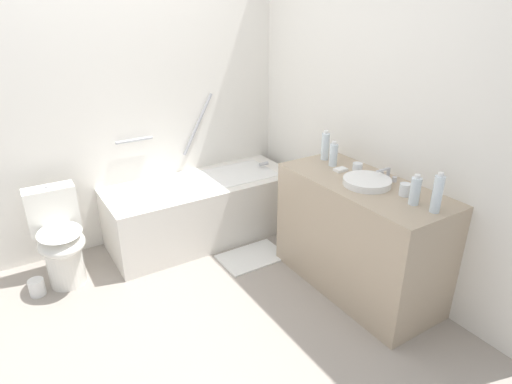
{
  "coord_description": "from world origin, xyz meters",
  "views": [
    {
      "loc": [
        -0.8,
        -2.22,
        1.96
      ],
      "look_at": [
        0.73,
        0.23,
        0.68
      ],
      "focal_mm": 30.13,
      "sensor_mm": 36.0,
      "label": 1
    }
  ],
  "objects_px": {
    "water_bottle_2": "(325,146)",
    "drinking_glass_1": "(405,190)",
    "bathtub": "(203,207)",
    "drinking_glass_0": "(357,168)",
    "sink_faucet": "(387,174)",
    "soap_dish": "(341,170)",
    "toilet": "(60,239)",
    "water_bottle_0": "(437,194)",
    "sink_basin": "(367,182)",
    "water_bottle_1": "(415,191)",
    "bath_mat": "(252,257)",
    "water_bottle_3": "(333,155)",
    "toilet_paper_roll": "(37,287)"
  },
  "relations": [
    {
      "from": "sink_faucet",
      "to": "soap_dish",
      "type": "height_order",
      "value": "sink_faucet"
    },
    {
      "from": "water_bottle_1",
      "to": "sink_faucet",
      "type": "bearing_deg",
      "value": 65.57
    },
    {
      "from": "bathtub",
      "to": "water_bottle_0",
      "type": "relative_size",
      "value": 6.73
    },
    {
      "from": "water_bottle_1",
      "to": "bath_mat",
      "type": "height_order",
      "value": "water_bottle_1"
    },
    {
      "from": "water_bottle_3",
      "to": "soap_dish",
      "type": "distance_m",
      "value": 0.14
    },
    {
      "from": "toilet",
      "to": "sink_basin",
      "type": "height_order",
      "value": "sink_basin"
    },
    {
      "from": "sink_basin",
      "to": "soap_dish",
      "type": "xyz_separation_m",
      "value": [
        0.03,
        0.29,
        -0.01
      ]
    },
    {
      "from": "drinking_glass_0",
      "to": "toilet_paper_roll",
      "type": "bearing_deg",
      "value": 155.42
    },
    {
      "from": "sink_basin",
      "to": "water_bottle_0",
      "type": "relative_size",
      "value": 1.31
    },
    {
      "from": "water_bottle_3",
      "to": "drinking_glass_0",
      "type": "xyz_separation_m",
      "value": [
        0.05,
        -0.21,
        -0.05
      ]
    },
    {
      "from": "water_bottle_2",
      "to": "soap_dish",
      "type": "bearing_deg",
      "value": -104.77
    },
    {
      "from": "soap_dish",
      "to": "bath_mat",
      "type": "distance_m",
      "value": 1.08
    },
    {
      "from": "water_bottle_2",
      "to": "bathtub",
      "type": "bearing_deg",
      "value": 132.8
    },
    {
      "from": "bathtub",
      "to": "sink_faucet",
      "type": "height_order",
      "value": "bathtub"
    },
    {
      "from": "toilet",
      "to": "drinking_glass_0",
      "type": "xyz_separation_m",
      "value": [
        1.91,
        -1.05,
        0.52
      ]
    },
    {
      "from": "water_bottle_1",
      "to": "drinking_glass_1",
      "type": "xyz_separation_m",
      "value": [
        0.06,
        0.12,
        -0.05
      ]
    },
    {
      "from": "bathtub",
      "to": "toilet_paper_roll",
      "type": "relative_size",
      "value": 13.18
    },
    {
      "from": "sink_faucet",
      "to": "drinking_glass_0",
      "type": "relative_size",
      "value": 2.02
    },
    {
      "from": "water_bottle_2",
      "to": "soap_dish",
      "type": "relative_size",
      "value": 2.55
    },
    {
      "from": "bathtub",
      "to": "drinking_glass_1",
      "type": "relative_size",
      "value": 21.07
    },
    {
      "from": "sink_faucet",
      "to": "water_bottle_1",
      "type": "distance_m",
      "value": 0.41
    },
    {
      "from": "water_bottle_2",
      "to": "water_bottle_0",
      "type": "bearing_deg",
      "value": -93.14
    },
    {
      "from": "sink_faucet",
      "to": "soap_dish",
      "type": "bearing_deg",
      "value": 118.68
    },
    {
      "from": "toilet_paper_roll",
      "to": "water_bottle_1",
      "type": "bearing_deg",
      "value": -36.89
    },
    {
      "from": "sink_faucet",
      "to": "water_bottle_0",
      "type": "relative_size",
      "value": 0.62
    },
    {
      "from": "sink_faucet",
      "to": "bath_mat",
      "type": "bearing_deg",
      "value": 129.28
    },
    {
      "from": "bath_mat",
      "to": "toilet_paper_roll",
      "type": "relative_size",
      "value": 4.24
    },
    {
      "from": "water_bottle_1",
      "to": "water_bottle_2",
      "type": "xyz_separation_m",
      "value": [
        0.08,
        0.92,
        0.02
      ]
    },
    {
      "from": "bathtub",
      "to": "water_bottle_0",
      "type": "xyz_separation_m",
      "value": [
        0.65,
        -1.82,
        0.67
      ]
    },
    {
      "from": "water_bottle_1",
      "to": "drinking_glass_1",
      "type": "distance_m",
      "value": 0.14
    },
    {
      "from": "water_bottle_0",
      "to": "water_bottle_2",
      "type": "bearing_deg",
      "value": 86.86
    },
    {
      "from": "soap_dish",
      "to": "bath_mat",
      "type": "relative_size",
      "value": 0.17
    },
    {
      "from": "water_bottle_0",
      "to": "soap_dish",
      "type": "xyz_separation_m",
      "value": [
        -0.01,
        0.79,
        -0.11
      ]
    },
    {
      "from": "water_bottle_1",
      "to": "water_bottle_3",
      "type": "distance_m",
      "value": 0.77
    },
    {
      "from": "water_bottle_0",
      "to": "water_bottle_1",
      "type": "bearing_deg",
      "value": 97.66
    },
    {
      "from": "water_bottle_0",
      "to": "water_bottle_3",
      "type": "relative_size",
      "value": 1.31
    },
    {
      "from": "sink_faucet",
      "to": "drinking_glass_1",
      "type": "relative_size",
      "value": 1.93
    },
    {
      "from": "sink_faucet",
      "to": "water_bottle_0",
      "type": "height_order",
      "value": "water_bottle_0"
    },
    {
      "from": "water_bottle_2",
      "to": "drinking_glass_0",
      "type": "distance_m",
      "value": 0.36
    },
    {
      "from": "sink_faucet",
      "to": "water_bottle_0",
      "type": "distance_m",
      "value": 0.53
    },
    {
      "from": "water_bottle_3",
      "to": "drinking_glass_0",
      "type": "distance_m",
      "value": 0.22
    },
    {
      "from": "soap_dish",
      "to": "drinking_glass_0",
      "type": "bearing_deg",
      "value": -51.56
    },
    {
      "from": "sink_basin",
      "to": "drinking_glass_1",
      "type": "distance_m",
      "value": 0.26
    },
    {
      "from": "sink_faucet",
      "to": "bath_mat",
      "type": "height_order",
      "value": "sink_faucet"
    },
    {
      "from": "drinking_glass_1",
      "to": "toilet",
      "type": "bearing_deg",
      "value": 141.55
    },
    {
      "from": "bathtub",
      "to": "drinking_glass_0",
      "type": "relative_size",
      "value": 21.98
    },
    {
      "from": "water_bottle_2",
      "to": "drinking_glass_1",
      "type": "height_order",
      "value": "water_bottle_2"
    },
    {
      "from": "bathtub",
      "to": "sink_basin",
      "type": "distance_m",
      "value": 1.56
    },
    {
      "from": "water_bottle_2",
      "to": "drinking_glass_1",
      "type": "distance_m",
      "value": 0.8
    },
    {
      "from": "drinking_glass_1",
      "to": "soap_dish",
      "type": "xyz_separation_m",
      "value": [
        -0.05,
        0.54,
        -0.03
      ]
    }
  ]
}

